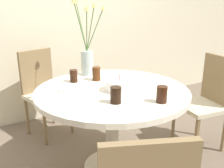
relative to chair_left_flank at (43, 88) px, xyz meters
The scene contains 12 objects.
ground_plane 1.13m from the chair_left_flank, 72.44° to the right, with size 16.00×16.00×0.00m, color #6B5B4C.
wall_back 0.93m from the chair_left_flank, 52.77° to the left, with size 8.00×0.05×2.60m.
dining_table 1.01m from the chair_left_flank, 72.44° to the right, with size 1.22×1.22×0.74m.
chair_left_flank is the anchor object (origin of this frame).
chair_near_front 1.70m from the chair_left_flank, 40.26° to the right, with size 0.45×0.45×0.92m.
birthday_cake 1.10m from the chair_left_flank, 72.06° to the right, with size 0.21×0.21×0.13m.
flower_vase 0.72m from the chair_left_flank, 57.35° to the right, with size 0.30×0.34×0.71m.
side_plate 0.84m from the chair_left_flank, 88.61° to the right, with size 0.21×0.21×0.01m.
drink_glass_0 1.47m from the chair_left_flank, 71.80° to the right, with size 0.07×0.07×0.12m.
drink_glass_1 0.80m from the chair_left_flank, 65.90° to the right, with size 0.07×0.07×0.12m.
drink_glass_2 1.27m from the chair_left_flank, 81.85° to the right, with size 0.08×0.08×0.11m.
drink_glass_3 0.70m from the chair_left_flank, 80.07° to the right, with size 0.06×0.06×0.11m.
Camera 1 is at (-0.95, -1.62, 1.38)m, focal length 40.00 mm.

